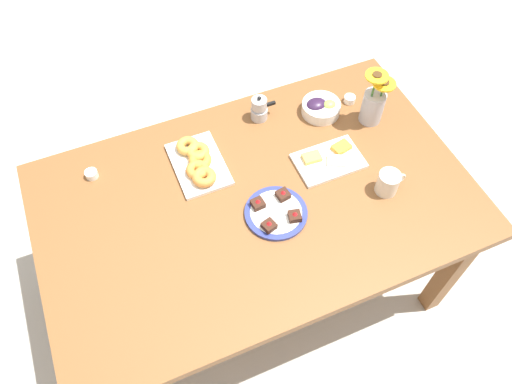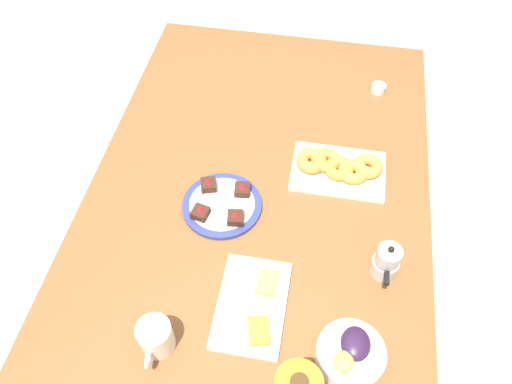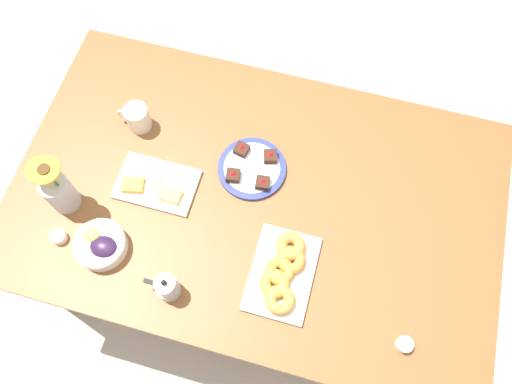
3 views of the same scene
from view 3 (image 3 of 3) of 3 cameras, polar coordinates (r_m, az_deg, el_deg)
name	(u,v)px [view 3 (image 3 of 3)]	position (r m, az deg, el deg)	size (l,w,h in m)	color
ground_plane	(256,258)	(2.33, 0.00, -7.53)	(6.00, 6.00, 0.00)	#B7B2A8
dining_table	(256,206)	(1.71, 0.00, -1.64)	(1.60, 1.00, 0.74)	brown
coffee_mug	(137,117)	(1.76, -13.41, 8.29)	(0.12, 0.08, 0.09)	silver
grape_bowl	(101,245)	(1.62, -17.32, -5.79)	(0.16, 0.16, 0.07)	white
cheese_platter	(156,184)	(1.67, -11.39, 0.86)	(0.26, 0.17, 0.03)	white
croissant_platter	(283,272)	(1.53, 3.08, -9.14)	(0.19, 0.28, 0.05)	white
jam_cup_honey	(58,237)	(1.69, -21.65, -4.77)	(0.05, 0.05, 0.03)	white
jam_cup_berry	(404,344)	(1.56, 16.61, -16.35)	(0.05, 0.05, 0.03)	white
dessert_plate	(252,168)	(1.66, -0.47, 2.75)	(0.23, 0.23, 0.05)	navy
flower_vase	(58,191)	(1.66, -21.67, 0.14)	(0.12, 0.10, 0.25)	#B2B2BC
moka_pot	(167,287)	(1.52, -10.13, -10.67)	(0.11, 0.07, 0.12)	#B7B7BC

